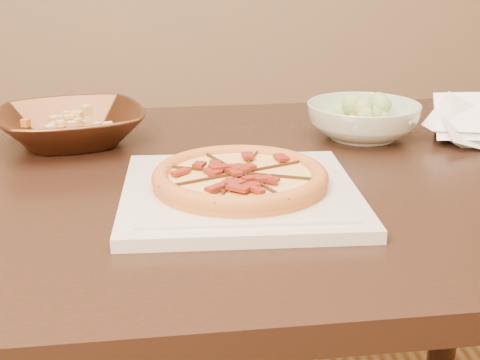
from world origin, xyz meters
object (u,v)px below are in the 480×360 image
(bronze_bowl, at_px, (72,127))
(salad_bowl, at_px, (363,121))
(dining_table, at_px, (187,228))
(pizza, at_px, (240,177))
(plate, at_px, (240,193))

(bronze_bowl, height_order, salad_bowl, salad_bowl)
(dining_table, xyz_separation_m, bronze_bowl, (-0.20, 0.19, 0.13))
(dining_table, relative_size, pizza, 5.91)
(salad_bowl, bearing_deg, plate, -131.38)
(dining_table, distance_m, salad_bowl, 0.41)
(pizza, distance_m, salad_bowl, 0.40)
(plate, xyz_separation_m, bronze_bowl, (-0.28, 0.32, 0.02))
(plate, bearing_deg, dining_table, 121.92)
(pizza, height_order, bronze_bowl, bronze_bowl)
(bronze_bowl, relative_size, salad_bowl, 1.24)
(dining_table, distance_m, bronze_bowl, 0.31)
(dining_table, xyz_separation_m, plate, (0.08, -0.12, 0.11))
(dining_table, height_order, salad_bowl, salad_bowl)
(pizza, height_order, salad_bowl, salad_bowl)
(plate, distance_m, salad_bowl, 0.40)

